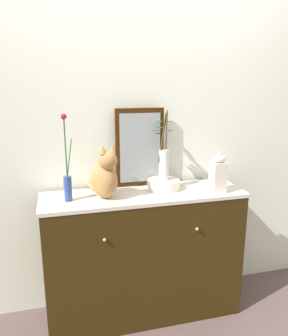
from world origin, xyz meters
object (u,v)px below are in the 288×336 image
Objects in this scene: vase_glass_clear at (164,160)px; bowl_porcelain at (164,184)px; sideboard at (144,255)px; mirror_leaning at (140,148)px; vase_slim_green at (67,180)px; cat_sitting at (105,176)px; jar_lidded_porcelain at (218,174)px.

bowl_porcelain is at bearing -79.01° from vase_glass_clear.
vase_glass_clear reaches higher than sideboard.
vase_slim_green is at bearing -158.56° from mirror_leaning.
vase_slim_green is 1.14× the size of vase_glass_clear.
cat_sitting is 0.24m from vase_slim_green.
jar_lidded_porcelain reaches higher than bowl_porcelain.
vase_slim_green reaches higher than cat_sitting.
vase_slim_green is (-0.51, -0.02, 0.61)m from sideboard.
vase_slim_green is at bearing -173.29° from vase_glass_clear.
bowl_porcelain is 0.47× the size of vase_glass_clear.
mirror_leaning reaches higher than bowl_porcelain.
jar_lidded_porcelain is (1.01, -0.08, -0.01)m from vase_slim_green.
jar_lidded_porcelain is (0.77, -0.08, -0.02)m from cat_sitting.
vase_glass_clear is (0.43, 0.08, 0.07)m from cat_sitting.
vase_glass_clear is (0.14, -0.13, -0.07)m from mirror_leaning.
cat_sitting is at bearing -175.26° from sideboard.
cat_sitting is (-0.29, -0.21, -0.14)m from mirror_leaning.
bowl_porcelain reaches higher than sideboard.
cat_sitting is at bearing -0.57° from vase_slim_green.
vase_slim_green is (-0.24, 0.00, -0.01)m from cat_sitting.
vase_glass_clear reaches higher than vase_slim_green.
vase_slim_green is 2.41× the size of bowl_porcelain.
jar_lidded_porcelain is at bearing -25.53° from vase_glass_clear.
vase_glass_clear is at bearing -42.33° from mirror_leaning.
vase_slim_green is at bearing 179.43° from cat_sitting.
mirror_leaning reaches higher than vase_slim_green.
sideboard is at bearing 4.74° from cat_sitting.
sideboard is at bearing -159.75° from vase_glass_clear.
vase_glass_clear is 1.70× the size of jar_lidded_porcelain.
mirror_leaning is 0.38m from cat_sitting.
vase_glass_clear is at bearing 100.99° from bowl_porcelain.
bowl_porcelain is at bearing 18.98° from sideboard.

